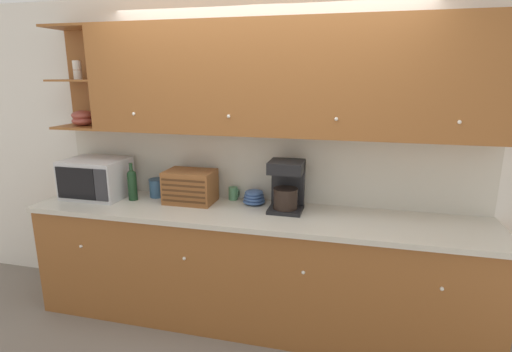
{
  "coord_description": "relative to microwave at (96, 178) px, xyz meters",
  "views": [
    {
      "loc": [
        0.74,
        -3.16,
        1.98
      ],
      "look_at": [
        0.0,
        -0.23,
        1.21
      ],
      "focal_mm": 28.0,
      "sensor_mm": 36.0,
      "label": 1
    }
  ],
  "objects": [
    {
      "name": "wall_back",
      "position": [
        1.42,
        0.3,
        0.19
      ],
      "size": [
        5.95,
        0.06,
        2.6
      ],
      "color": "white",
      "rests_on": "ground_plane"
    },
    {
      "name": "wine_bottle",
      "position": [
        0.35,
        -0.01,
        -0.02
      ],
      "size": [
        0.08,
        0.08,
        0.32
      ],
      "color": "#19381E",
      "rests_on": "counter_unit"
    },
    {
      "name": "backsplash_panel",
      "position": [
        1.42,
        0.26,
        0.13
      ],
      "size": [
        3.55,
        0.01,
        0.58
      ],
      "color": "beige",
      "rests_on": "counter_unit"
    },
    {
      "name": "storage_canister",
      "position": [
        0.51,
        0.12,
        -0.09
      ],
      "size": [
        0.13,
        0.13,
        0.16
      ],
      "color": "#33567A",
      "rests_on": "counter_unit"
    },
    {
      "name": "ground_plane",
      "position": [
        1.42,
        0.27,
        -1.11
      ],
      "size": [
        24.0,
        24.0,
        0.0
      ],
      "primitive_type": "plane",
      "color": "slate"
    },
    {
      "name": "bowl_stack_on_counter",
      "position": [
        1.38,
        0.14,
        -0.11
      ],
      "size": [
        0.18,
        0.18,
        0.12
      ],
      "color": "#3D5B93",
      "rests_on": "counter_unit"
    },
    {
      "name": "mug",
      "position": [
        1.18,
        0.21,
        -0.11
      ],
      "size": [
        0.09,
        0.08,
        0.11
      ],
      "color": "#4C845B",
      "rests_on": "counter_unit"
    },
    {
      "name": "bread_box",
      "position": [
        0.85,
        0.05,
        -0.03
      ],
      "size": [
        0.4,
        0.29,
        0.27
      ],
      "color": "brown",
      "rests_on": "counter_unit"
    },
    {
      "name": "microwave",
      "position": [
        0.0,
        0.0,
        0.0
      ],
      "size": [
        0.51,
        0.4,
        0.33
      ],
      "color": "silver",
      "rests_on": "counter_unit"
    },
    {
      "name": "upper_cabinets",
      "position": [
        1.59,
        0.1,
        0.84
      ],
      "size": [
        3.55,
        0.35,
        0.84
      ],
      "color": "#935628",
      "rests_on": "backsplash_panel"
    },
    {
      "name": "coffee_maker",
      "position": [
        1.66,
        0.05,
        0.03
      ],
      "size": [
        0.26,
        0.25,
        0.4
      ],
      "color": "black",
      "rests_on": "counter_unit"
    },
    {
      "name": "counter_unit",
      "position": [
        1.42,
        -0.06,
        -0.64
      ],
      "size": [
        3.57,
        0.68,
        0.95
      ],
      "color": "#935628",
      "rests_on": "ground_plane"
    }
  ]
}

